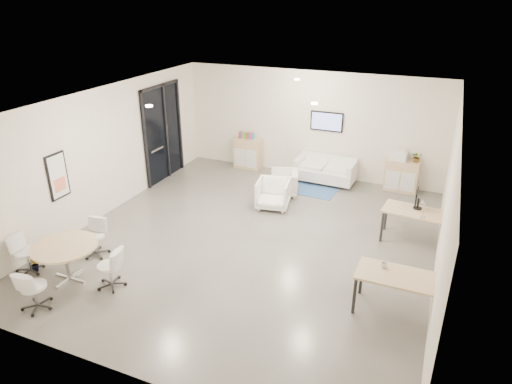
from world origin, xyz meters
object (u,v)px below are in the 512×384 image
object	(u,v)px
loveseat	(326,171)
round_table	(65,249)
armchair_right	(273,193)
desk_front	(399,279)
desk_rear	(416,214)
armchair_left	(284,181)
sideboard_right	(401,176)
sideboard_left	(248,153)

from	to	relation	value
loveseat	round_table	world-z (taller)	round_table
armchair_right	desk_front	distance (m)	4.80
armchair_right	round_table	distance (m)	5.33
loveseat	desk_rear	world-z (taller)	desk_rear
armchair_right	desk_rear	size ratio (longest dim) A/B	0.56
armchair_left	armchair_right	xyz separation A→B (m)	(0.03, -0.92, 0.04)
loveseat	armchair_left	size ratio (longest dim) A/B	2.27
loveseat	round_table	size ratio (longest dim) A/B	1.41
round_table	desk_front	bearing A→B (deg)	13.47
desk_front	round_table	bearing A→B (deg)	-165.95
armchair_right	round_table	xyz separation A→B (m)	(-2.57, -4.67, 0.26)
armchair_left	desk_front	world-z (taller)	armchair_left
loveseat	desk_front	size ratio (longest dim) A/B	1.19
desk_front	sideboard_right	bearing A→B (deg)	96.65
sideboard_left	round_table	distance (m)	7.18
sideboard_left	armchair_left	world-z (taller)	sideboard_left
armchair_right	round_table	world-z (taller)	armchair_right
loveseat	desk_rear	xyz separation A→B (m)	(2.79, -2.69, 0.33)
armchair_left	armchair_right	world-z (taller)	armchair_right
sideboard_right	armchair_right	world-z (taller)	sideboard_right
sideboard_left	desk_front	bearing A→B (deg)	-46.46
armchair_left	armchair_right	bearing A→B (deg)	-15.04
sideboard_left	loveseat	world-z (taller)	sideboard_left
sideboard_right	round_table	distance (m)	9.04
desk_front	armchair_left	bearing A→B (deg)	131.81
armchair_left	armchair_right	size ratio (longest dim) A/B	0.92
armchair_left	round_table	size ratio (longest dim) A/B	0.62
desk_rear	loveseat	bearing A→B (deg)	141.97
armchair_right	round_table	bearing A→B (deg)	-129.42
desk_front	round_table	xyz separation A→B (m)	(-6.14, -1.47, -0.01)
desk_front	desk_rear	bearing A→B (deg)	89.85
loveseat	armchair_right	bearing A→B (deg)	-107.22
sideboard_left	desk_front	size ratio (longest dim) A/B	0.65
sideboard_left	desk_rear	distance (m)	6.14
armchair_left	desk_front	xyz separation A→B (m)	(3.60, -4.11, 0.31)
armchair_right	sideboard_right	bearing A→B (deg)	29.22
sideboard_right	round_table	xyz separation A→B (m)	(-5.54, -7.14, 0.22)
armchair_right	desk_front	size ratio (longest dim) A/B	0.57
sideboard_left	desk_front	distance (m)	7.82
sideboard_left	round_table	size ratio (longest dim) A/B	0.78
armchair_right	round_table	size ratio (longest dim) A/B	0.68
desk_rear	sideboard_right	bearing A→B (deg)	108.43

